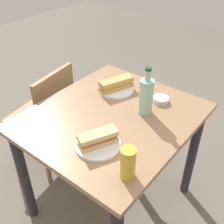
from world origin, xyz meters
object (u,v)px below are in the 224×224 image
at_px(chair_far, 48,114).
at_px(knife_near, 92,138).
at_px(water_bottle, 146,96).
at_px(plate_far, 116,90).
at_px(baguette_sandwich_far, 116,84).
at_px(beer_glass, 128,163).
at_px(olive_bowl, 161,100).
at_px(knife_far, 111,85).
at_px(baguette_sandwich_near, 98,138).
at_px(dining_table, 112,133).
at_px(plate_near, 98,145).

distance_m(chair_far, knife_near, 0.78).
distance_m(knife_near, water_bottle, 0.38).
relative_size(plate_far, baguette_sandwich_far, 0.97).
bearing_deg(beer_glass, olive_bowl, 17.24).
bearing_deg(knife_near, knife_far, 28.80).
relative_size(knife_near, water_bottle, 0.62).
height_order(baguette_sandwich_near, olive_bowl, baguette_sandwich_near).
distance_m(knife_near, baguette_sandwich_far, 0.49).
height_order(dining_table, knife_near, knife_near).
bearing_deg(olive_bowl, knife_far, 99.49).
distance_m(dining_table, baguette_sandwich_near, 0.32).
height_order(baguette_sandwich_far, beer_glass, beer_glass).
distance_m(baguette_sandwich_near, plate_far, 0.53).
height_order(plate_near, water_bottle, water_bottle).
height_order(baguette_sandwich_near, knife_near, baguette_sandwich_near).
height_order(dining_table, plate_near, plate_near).
bearing_deg(knife_far, water_bottle, -106.28).
height_order(plate_near, knife_near, knife_near).
bearing_deg(plate_far, olive_bowl, -77.16).
bearing_deg(knife_near, plate_far, 23.86).
relative_size(plate_near, knife_near, 1.28).
bearing_deg(knife_near, water_bottle, -11.46).
relative_size(baguette_sandwich_near, baguette_sandwich_far, 0.87).
xyz_separation_m(baguette_sandwich_far, water_bottle, (-0.09, -0.27, 0.06)).
bearing_deg(plate_far, plate_near, -151.71).
height_order(plate_far, knife_far, knife_far).
bearing_deg(dining_table, baguette_sandwich_near, -156.24).
bearing_deg(baguette_sandwich_far, olive_bowl, -77.16).
bearing_deg(baguette_sandwich_far, dining_table, -147.17).
bearing_deg(beer_glass, baguette_sandwich_far, 41.83).
relative_size(knife_near, knife_far, 1.10).
bearing_deg(baguette_sandwich_near, dining_table, 23.76).
bearing_deg(baguette_sandwich_far, water_bottle, -107.63).
distance_m(chair_far, water_bottle, 0.86).
distance_m(dining_table, baguette_sandwich_far, 0.32).
relative_size(dining_table, chair_far, 1.12).
distance_m(baguette_sandwich_near, knife_far, 0.56).
xyz_separation_m(knife_far, olive_bowl, (0.06, -0.34, -0.00)).
relative_size(knife_near, plate_far, 0.78).
distance_m(dining_table, olive_bowl, 0.35).
bearing_deg(plate_near, beer_glass, -105.78).
height_order(dining_table, knife_far, knife_far).
distance_m(baguette_sandwich_near, baguette_sandwich_far, 0.52).
bearing_deg(baguette_sandwich_near, water_bottle, -3.77).
height_order(knife_near, olive_bowl, olive_bowl).
distance_m(knife_near, knife_far, 0.52).
relative_size(chair_far, baguette_sandwich_near, 4.20).
bearing_deg(knife_near, dining_table, 13.92).
xyz_separation_m(chair_far, plate_near, (-0.25, -0.72, 0.29)).
xyz_separation_m(knife_far, beer_glass, (-0.53, -0.52, 0.06)).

